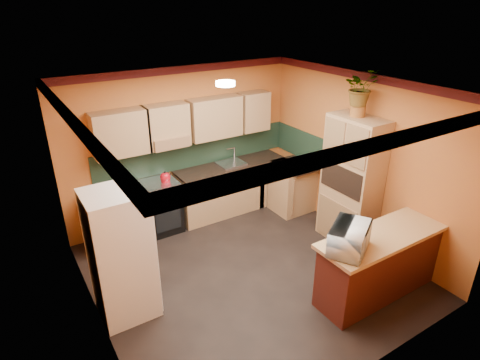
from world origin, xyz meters
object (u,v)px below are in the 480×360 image
Objects in this scene: fridge at (121,255)px; microwave at (349,238)px; pantry at (351,182)px; breakfast_bar at (379,266)px; stove at (161,206)px; base_cabinets_back at (194,198)px.

fridge is 2.85× the size of microwave.
breakfast_bar is (-0.63, -1.18, -0.61)m from pantry.
microwave is (1.17, -3.10, 0.64)m from stove.
base_cabinets_back is at bearing 133.73° from pantry.
pantry is 1.17× the size of breakfast_bar.
microwave is at bearing -137.33° from pantry.
fridge is at bearing -137.33° from base_cabinets_back.
base_cabinets_back is 4.01× the size of stove.
stove is at bearing 54.95° from fridge.
stove is 2.03m from fridge.
fridge is 0.81× the size of pantry.
microwave is (0.55, -3.10, 0.66)m from base_cabinets_back.
pantry is at bearing 11.31° from microwave.
microwave is at bearing -32.36° from fridge.
breakfast_bar is at bearing -68.73° from base_cabinets_back.
base_cabinets_back is at bearing 111.27° from breakfast_bar.
fridge is 3.34m from breakfast_bar.
breakfast_bar is (2.97, -1.47, -0.41)m from fridge.
fridge is at bearing 116.28° from microwave.
breakfast_bar is 0.93m from microwave.
base_cabinets_back is 2.03× the size of breakfast_bar.
stove is at bearing 142.07° from pantry.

